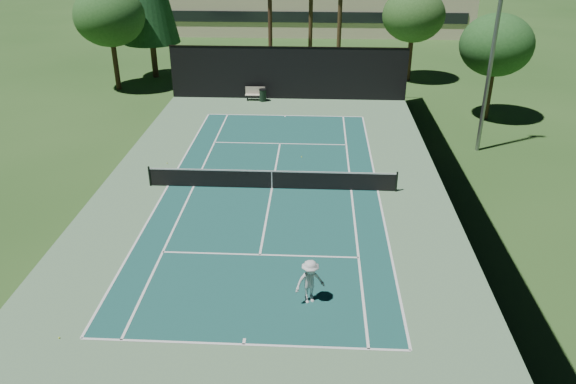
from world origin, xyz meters
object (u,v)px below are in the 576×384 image
at_px(tennis_ball_a, 59,338).
at_px(tennis_ball_c, 302,157).
at_px(player, 310,282).
at_px(tennis_ball_d, 167,163).
at_px(tennis_ball_b, 249,181).
at_px(park_bench, 255,93).
at_px(tennis_net, 272,179).
at_px(trash_bin, 263,95).

xyz_separation_m(tennis_ball_a, tennis_ball_c, (7.64, 16.17, 0.00)).
bearing_deg(player, tennis_ball_c, 69.29).
distance_m(tennis_ball_a, tennis_ball_c, 17.88).
bearing_deg(tennis_ball_d, tennis_ball_c, 9.71).
bearing_deg(tennis_ball_c, player, -86.99).
xyz_separation_m(player, tennis_ball_b, (-3.42, 10.18, -0.85)).
xyz_separation_m(tennis_ball_d, park_bench, (3.75, 12.58, 0.52)).
distance_m(tennis_ball_b, park_bench, 14.84).
relative_size(tennis_net, tennis_ball_c, 174.66).
bearing_deg(tennis_ball_a, tennis_ball_c, 64.72).
height_order(tennis_ball_b, tennis_ball_c, tennis_ball_c).
bearing_deg(player, tennis_ball_a, 172.76).
distance_m(tennis_ball_d, trash_bin, 13.08).
bearing_deg(tennis_net, tennis_ball_a, -117.57).
relative_size(park_bench, trash_bin, 1.59).
bearing_deg(tennis_ball_a, tennis_ball_d, 90.15).
height_order(player, tennis_ball_b, player).
relative_size(tennis_ball_c, park_bench, 0.05).
distance_m(tennis_net, trash_bin, 15.39).
height_order(tennis_net, tennis_ball_a, tennis_net).
bearing_deg(player, tennis_net, 79.05).
bearing_deg(tennis_ball_a, tennis_net, 62.43).
bearing_deg(park_bench, player, -79.45).
xyz_separation_m(tennis_ball_d, trash_bin, (4.35, 12.33, 0.45)).
distance_m(player, tennis_ball_a, 8.75).
bearing_deg(tennis_ball_a, park_bench, 82.30).
height_order(tennis_ball_d, park_bench, park_bench).
distance_m(tennis_net, player, 9.68).
distance_m(player, trash_bin, 25.04).
bearing_deg(tennis_ball_b, tennis_ball_a, -111.29).
xyz_separation_m(tennis_net, tennis_ball_c, (1.42, 4.26, -0.52)).
xyz_separation_m(tennis_ball_b, tennis_ball_d, (-4.97, 2.20, -0.00)).
bearing_deg(tennis_ball_d, tennis_ball_a, -89.85).
bearing_deg(tennis_ball_d, player, -55.87).
height_order(park_bench, trash_bin, park_bench).
distance_m(player, tennis_ball_d, 14.98).
bearing_deg(player, park_bench, 76.82).
bearing_deg(trash_bin, tennis_ball_c, -73.22).
height_order(tennis_ball_d, trash_bin, trash_bin).
bearing_deg(tennis_ball_b, tennis_ball_d, 156.11).
relative_size(tennis_net, tennis_ball_b, 192.40).
relative_size(tennis_net, player, 7.33).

